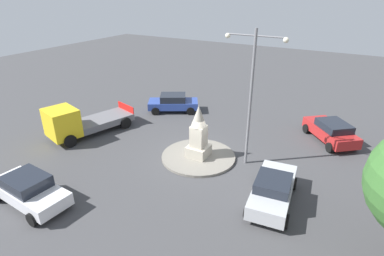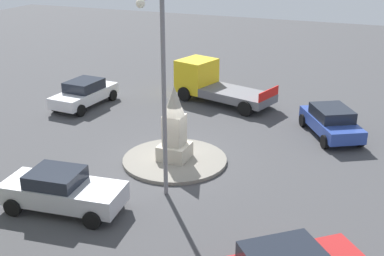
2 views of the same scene
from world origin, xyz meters
TOP-DOWN VIEW (x-y plane):
  - ground_plane at (0.00, 0.00)m, footprint 80.00×80.00m
  - traffic_island at (0.00, 0.00)m, footprint 4.50×4.50m
  - monument at (0.00, 0.00)m, footprint 1.24×1.24m
  - streetlamp at (-2.72, -0.85)m, footprint 3.29×0.28m
  - car_blue_passing at (5.56, -5.81)m, footprint 4.38×3.55m
  - car_silver_near_island at (-5.15, 2.05)m, footprint 2.33×4.49m
  - car_white_parked_right at (4.95, 7.82)m, footprint 4.43×2.17m
  - truck_yellow_far_side at (8.60, 1.43)m, footprint 3.70×6.22m

SIDE VIEW (x-z plane):
  - ground_plane at x=0.00m, z-range 0.00..0.00m
  - traffic_island at x=0.00m, z-range 0.00..0.15m
  - car_blue_passing at x=5.56m, z-range 0.03..1.48m
  - car_silver_near_island at x=-5.15m, z-range 0.02..1.50m
  - car_white_parked_right at x=4.95m, z-range 0.02..1.51m
  - truck_yellow_far_side at x=8.60m, z-range -0.09..2.21m
  - monument at x=0.00m, z-range -0.04..3.22m
  - streetlamp at x=-2.72m, z-range 0.83..8.53m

